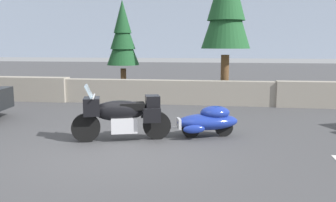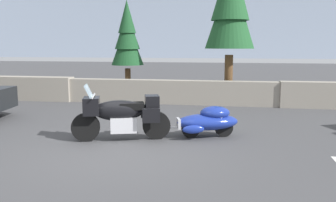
# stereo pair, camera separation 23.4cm
# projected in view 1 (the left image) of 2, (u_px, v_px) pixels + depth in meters

# --- Properties ---
(ground_plane) EXTENTS (80.00, 80.00, 0.00)m
(ground_plane) POSITION_uv_depth(u_px,v_px,m) (124.00, 151.00, 7.62)
(ground_plane) COLOR #424244
(stone_guard_wall) EXTENTS (24.00, 0.61, 0.96)m
(stone_guard_wall) POSITION_uv_depth(u_px,v_px,m) (151.00, 91.00, 13.77)
(stone_guard_wall) COLOR gray
(stone_guard_wall) RESTS_ON ground
(distant_ridgeline) EXTENTS (240.00, 80.00, 16.00)m
(distant_ridgeline) POSITION_uv_depth(u_px,v_px,m) (215.00, 25.00, 100.53)
(distant_ridgeline) COLOR #99A8BF
(distant_ridgeline) RESTS_ON ground
(touring_motorcycle) EXTENTS (2.25, 1.15, 1.33)m
(touring_motorcycle) POSITION_uv_depth(u_px,v_px,m) (121.00, 114.00, 8.37)
(touring_motorcycle) COLOR black
(touring_motorcycle) RESTS_ON ground
(car_shaped_trailer) EXTENTS (2.21, 1.12, 0.76)m
(car_shaped_trailer) POSITION_uv_depth(u_px,v_px,m) (208.00, 120.00, 8.72)
(car_shaped_trailer) COLOR black
(car_shaped_trailer) RESTS_ON ground
(pine_tree_secondary) EXTENTS (1.42, 1.42, 4.16)m
(pine_tree_secondary) POSITION_uv_depth(u_px,v_px,m) (123.00, 36.00, 15.64)
(pine_tree_secondary) COLOR brown
(pine_tree_secondary) RESTS_ON ground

